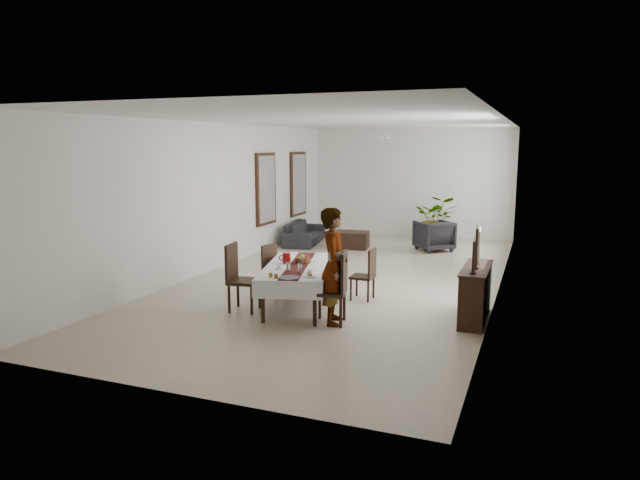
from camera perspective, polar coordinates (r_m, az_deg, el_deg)
The scene contains 87 objects.
floor at distance 11.89m, azimuth 2.77°, elevation -3.78°, with size 6.00×12.00×0.00m, color #C2B49A.
ceiling at distance 11.58m, azimuth 2.90°, elevation 11.82°, with size 6.00×12.00×0.02m, color white.
wall_back at distance 17.41m, azimuth 9.09°, elevation 5.68°, with size 6.00×0.02×3.20m, color white.
wall_front at distance 6.27m, azimuth -14.69°, elevation -1.22°, with size 6.00×0.02×3.20m, color white.
wall_left at distance 12.88m, azimuth -9.97°, elevation 4.34°, with size 0.02×12.00×3.20m, color white.
wall_right at distance 11.06m, azimuth 17.78°, elevation 3.19°, with size 0.02×12.00×3.20m, color white.
dining_table_top at distance 9.74m, azimuth -2.17°, elevation -2.73°, with size 0.92×2.21×0.05m, color black.
table_leg_fl at distance 8.90m, azimuth -5.74°, elevation -6.26°, with size 0.06×0.06×0.64m, color black.
table_leg_fr at distance 8.77m, azimuth -0.52°, elevation -6.45°, with size 0.06×0.06×0.64m, color black.
table_leg_bl at distance 10.89m, azimuth -3.46°, elevation -3.29°, with size 0.06×0.06×0.64m, color black.
table_leg_br at distance 10.79m, azimuth 0.79°, elevation -3.39°, with size 0.06×0.06×0.64m, color black.
tablecloth_top at distance 9.74m, azimuth -2.17°, elevation -2.57°, with size 1.09×2.37×0.01m, color white.
tablecloth_drape_left at distance 9.86m, azimuth -5.26°, elevation -3.25°, with size 0.01×2.37×0.28m, color white.
tablecloth_drape_right at distance 9.70m, azimuth 0.99°, elevation -3.42°, with size 0.01×2.37×0.28m, color white.
tablecloth_drape_near at distance 8.63m, azimuth -3.31°, elevation -5.07°, with size 1.09×0.01×0.28m, color white.
tablecloth_drape_far at distance 10.91m, azimuth -1.26°, elevation -1.96°, with size 1.09×0.01×0.28m, color silver.
table_runner at distance 9.74m, azimuth -2.17°, elevation -2.53°, with size 0.32×2.30×0.00m, color #511C17.
red_pitcher at distance 9.89m, azimuth -3.37°, elevation -1.82°, with size 0.14×0.14×0.18m, color maroon.
pitcher_handle at distance 9.90m, azimuth -3.82°, elevation -1.81°, with size 0.11×0.11×0.02m, color maroon.
wine_glass_near at distance 9.13m, azimuth -2.03°, elevation -2.86°, with size 0.06×0.06×0.16m, color silver.
wine_glass_mid at distance 9.25m, azimuth -3.19°, elevation -2.71°, with size 0.06×0.06×0.16m, color silver.
wine_glass_far at distance 9.76m, azimuth -1.87°, elevation -2.04°, with size 0.06×0.06×0.16m, color white.
teacup_right at distance 9.16m, azimuth -0.96°, elevation -3.13°, with size 0.08×0.08×0.06m, color silver.
saucer_right at distance 9.16m, azimuth -0.96°, elevation -3.27°, with size 0.14×0.14×0.01m, color white.
teacup_left at distance 9.46m, azimuth -4.11°, elevation -2.74°, with size 0.08×0.08×0.06m, color silver.
saucer_left at distance 9.47m, azimuth -4.11°, elevation -2.87°, with size 0.14×0.14×0.01m, color silver.
plate_near_right at distance 8.89m, azimuth -1.01°, elevation -3.65°, with size 0.22×0.22×0.01m, color silver.
bread_near_right at distance 8.89m, azimuth -1.01°, elevation -3.50°, with size 0.08×0.08×0.08m, color tan.
plate_near_left at distance 9.12m, azimuth -4.52°, elevation -3.36°, with size 0.22×0.22×0.01m, color white.
plate_far_left at distance 10.27m, azimuth -3.38°, elevation -1.88°, with size 0.22×0.22×0.01m, color silver.
serving_tray at distance 8.80m, azimuth -3.09°, elevation -3.79°, with size 0.33×0.33×0.02m, color #404045.
jam_jar_a at distance 8.81m, azimuth -4.42°, elevation -3.63°, with size 0.06×0.06×0.07m, color brown.
jam_jar_b at distance 8.88m, azimuth -4.94°, elevation -3.53°, with size 0.06×0.06×0.07m, color #905C15.
fruit_basket at distance 9.94m, azimuth -1.72°, elevation -2.01°, with size 0.28×0.28×0.09m, color brown.
fruit_red at distance 9.94m, azimuth -1.55°, elevation -1.61°, with size 0.08×0.08×0.08m, color maroon.
fruit_green at distance 9.96m, azimuth -1.91°, elevation -1.59°, with size 0.07×0.07×0.07m, color olive.
fruit_yellow at distance 9.89m, azimuth -1.75°, elevation -1.67°, with size 0.08×0.08×0.08m, color gold.
chair_right_near_seat at distance 8.78m, azimuth 1.01°, elevation -5.21°, with size 0.48×0.48×0.05m, color black.
chair_right_near_leg_fl at distance 8.64m, azimuth 2.08°, elevation -7.29°, with size 0.05×0.05×0.47m, color black.
chair_right_near_leg_fr at distance 9.01m, azimuth 2.44°, elevation -6.58°, with size 0.05×0.05×0.47m, color black.
chair_right_near_leg_bl at distance 8.70m, azimuth -0.49°, elevation -7.16°, with size 0.05×0.05×0.47m, color black.
chair_right_near_leg_br at distance 9.07m, azimuth -0.02°, elevation -6.46°, with size 0.05×0.05×0.47m, color black.
chair_right_near_back at distance 8.67m, azimuth 2.43°, elevation -3.19°, with size 0.48×0.04×0.61m, color black.
chair_right_far_seat at distance 10.19m, azimuth 4.26°, elevation -3.70°, with size 0.39×0.39×0.04m, color black.
chair_right_far_leg_fl at distance 10.04m, azimuth 4.83°, elevation -5.17°, with size 0.04×0.04×0.39m, color black.
chair_right_far_leg_fr at distance 10.34m, azimuth 5.37°, elevation -4.74°, with size 0.04×0.04×0.39m, color black.
chair_right_far_leg_bl at distance 10.14m, azimuth 3.10°, elevation -5.00°, with size 0.04×0.04×0.39m, color black.
chair_right_far_leg_br at distance 10.43m, azimuth 3.69°, elevation -4.59°, with size 0.04×0.04×0.39m, color black.
chair_right_far_back at distance 10.08m, azimuth 5.24°, elevation -2.31°, with size 0.39×0.04×0.50m, color black.
chair_left_near_seat at distance 9.53m, azimuth -7.58°, elevation -4.13°, with size 0.48×0.48×0.05m, color black.
chair_left_near_leg_fl at distance 9.84m, azimuth -8.21°, elevation -5.29°, with size 0.05×0.05×0.47m, color black.
chair_left_near_leg_fr at distance 9.49m, azimuth -9.08°, elevation -5.87°, with size 0.05×0.05×0.47m, color black.
chair_left_near_leg_bl at distance 9.70m, azimuth -6.05°, elevation -5.45°, with size 0.05×0.05×0.47m, color black.
chair_left_near_leg_br at distance 9.35m, azimuth -6.85°, elevation -6.05°, with size 0.05×0.05×0.47m, color black.
chair_left_near_back at distance 9.53m, azimuth -8.84°, elevation -2.15°, with size 0.48×0.04×0.61m, color black.
chair_left_far_seat at distance 10.46m, azimuth -4.37°, elevation -3.33°, with size 0.39×0.39×0.04m, color black.
chair_left_far_leg_fl at distance 10.73m, azimuth -4.40°, elevation -4.19°, with size 0.04×0.04×0.39m, color black.
chair_left_far_leg_fr at distance 10.51m, azimuth -5.60°, elevation -4.51°, with size 0.04×0.04×0.39m, color black.
chair_left_far_leg_bl at distance 10.52m, azimuth -3.11°, elevation -4.46°, with size 0.04×0.04×0.39m, color black.
chair_left_far_leg_br at distance 10.29m, azimuth -4.31°, elevation -4.79°, with size 0.04×0.04×0.39m, color black.
chair_left_far_back at distance 10.52m, azimuth -5.10°, elevation -1.77°, with size 0.39×0.04×0.50m, color black.
woman at distance 8.71m, azimuth 1.42°, elevation -2.64°, with size 0.66×0.43×1.80m, color #95979D.
sideboard_body at distance 9.30m, azimuth 15.27°, elevation -5.28°, with size 0.37×1.37×0.82m, color black.
sideboard_top at distance 9.20m, azimuth 15.38°, elevation -2.72°, with size 0.40×1.43×0.03m, color black.
candlestick_near_base at distance 8.71m, azimuth 15.05°, elevation -3.20°, with size 0.09×0.09×0.03m, color black.
candlestick_near_shaft at distance 8.66m, azimuth 15.12°, elevation -1.64°, with size 0.05×0.05×0.46m, color black.
candlestick_near_candle at distance 8.61m, azimuth 15.19°, elevation 0.09°, with size 0.03×0.03×0.07m, color white.
candlestick_mid_base at distance 9.06m, azimuth 15.30°, elevation -2.72°, with size 0.09×0.09×0.03m, color black.
candlestick_mid_shaft at distance 9.01m, azimuth 15.39°, elevation -0.78°, with size 0.05×0.05×0.60m, color black.
candlestick_mid_candle at distance 8.95m, azimuth 15.48°, elevation 1.32°, with size 0.03×0.03×0.07m, color #EEE5CE.
candlestick_far_base at distance 9.42m, azimuth 15.53°, elevation -2.27°, with size 0.09×0.09×0.03m, color black.
candlestick_far_shaft at distance 9.37m, azimuth 15.61°, elevation -0.68°, with size 0.05×0.05×0.50m, color black.
candlestick_far_candle at distance 9.33m, azimuth 15.69°, elevation 1.06°, with size 0.03×0.03×0.07m, color silver.
sofa at distance 15.95m, azimuth -1.54°, elevation 0.74°, with size 2.04×0.80×0.59m, color #252428.
armchair at distance 15.11m, azimuth 11.33°, elevation 0.43°, with size 0.84×0.86×0.79m, color #252227.
coffee_table at distance 15.21m, azimuth 2.94°, elevation 0.01°, with size 1.00×0.67×0.44m, color black.
potted_plant at distance 16.56m, azimuth 11.66°, elevation 2.13°, with size 1.18×1.02×1.31m, color #305923.
mirror_frame_near at distance 14.78m, azimuth -5.43°, elevation 5.09°, with size 0.06×1.05×1.85m, color black.
mirror_glass_near at distance 14.77m, azimuth -5.31°, elevation 5.09°, with size 0.01×0.90×1.70m, color silver.
mirror_frame_far at distance 16.68m, azimuth -2.20°, elevation 5.63°, with size 0.06×1.05×1.85m, color black.
mirror_glass_far at distance 16.67m, azimuth -2.09°, elevation 5.63°, with size 0.01×0.90×1.70m, color silver.
fan_rod at distance 14.45m, azimuth 6.70°, elevation 10.92°, with size 0.04×0.04×0.20m, color silver.
fan_hub at distance 14.45m, azimuth 6.68°, elevation 10.13°, with size 0.16×0.16×0.08m, color silver.
fan_blade_n at distance 14.79m, azimuth 7.03°, elevation 10.11°, with size 0.10×0.55×0.01m, color silver.
fan_blade_s at distance 14.11m, azimuth 6.32°, elevation 10.15°, with size 0.10×0.55×0.01m, color white.
fan_blade_e at distance 14.37m, azimuth 8.05°, elevation 10.10°, with size 0.55×0.10×0.01m, color white.
fan_blade_w at distance 14.54m, azimuth 5.33°, elevation 10.15°, with size 0.55×0.10×0.01m, color silver.
Camera 1 is at (3.63, -10.98, 2.74)m, focal length 32.00 mm.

